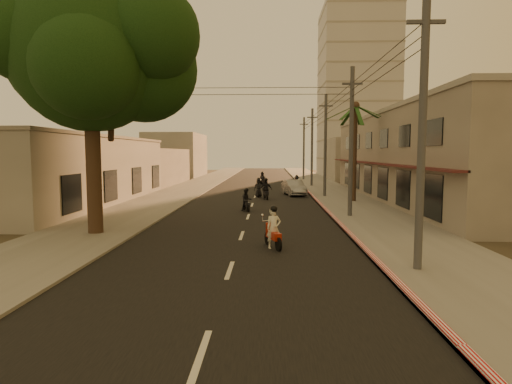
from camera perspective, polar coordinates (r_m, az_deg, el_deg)
ground at (r=18.41m, az=-2.35°, el=-7.06°), size 160.00×160.00×0.00m
road at (r=38.17m, az=-0.15°, el=-0.64°), size 10.00×140.00×0.02m
sidewalk_right at (r=38.63m, az=11.04°, el=-0.59°), size 5.00×140.00×0.12m
sidewalk_left at (r=39.15m, az=-11.19°, el=-0.52°), size 5.00×140.00×0.12m
curb_stripe at (r=33.38m, az=8.33°, el=-1.39°), size 0.20×60.00×0.20m
shophouse_row at (r=38.09m, az=21.28°, el=4.48°), size 8.80×34.20×7.30m
left_building at (r=35.45m, az=-23.76°, el=2.66°), size 8.20×24.20×5.20m
distant_tower at (r=76.05m, az=13.30°, el=12.72°), size 12.10×12.10×28.00m
broadleaf_tree at (r=22.08m, az=-20.17°, el=16.83°), size 9.60×8.70×12.10m
palm_tree at (r=34.74m, az=13.14°, el=10.44°), size 5.00×5.00×8.20m
utility_poles at (r=38.34m, az=9.27°, el=9.09°), size 1.20×48.26×9.00m
filler_right at (r=64.21m, az=13.28°, el=4.28°), size 8.00×14.00×6.00m
filler_left_near at (r=54.19m, az=-14.60°, el=3.26°), size 8.00×14.00×4.40m
filler_left_far at (r=71.60m, az=-10.54°, el=4.82°), size 8.00×14.00×7.00m
scooter_red at (r=17.59m, az=2.35°, el=-4.98°), size 0.97×1.75×1.80m
scooter_mid_a at (r=28.74m, az=-1.27°, el=-1.14°), size 1.04×1.58×1.58m
scooter_mid_b at (r=35.94m, az=1.33°, el=0.30°), size 1.16×1.85×1.83m
scooter_far_a at (r=37.96m, az=0.34°, el=0.48°), size 0.83×1.75×1.72m
scooter_far_b at (r=45.78m, az=5.45°, el=1.21°), size 1.00×1.61×1.58m
parked_car at (r=39.59m, az=5.09°, el=0.57°), size 3.06×4.86×1.42m
scooter_far_c at (r=51.17m, az=0.85°, el=1.71°), size 1.08×1.65×1.68m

